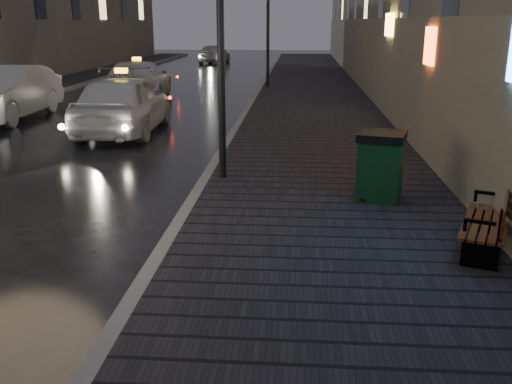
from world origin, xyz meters
The scene contains 12 objects.
sidewalk centered at (3.90, 21.00, 0.07)m, with size 4.60×58.00×0.15m, color black.
curb centered at (1.50, 21.00, 0.07)m, with size 0.20×58.00×0.15m, color slate.
sidewalk_far centered at (-8.70, 21.00, 0.07)m, with size 2.40×58.00×0.15m, color black.
curb_far centered at (-7.40, 21.00, 0.07)m, with size 0.20×58.00×0.15m, color slate.
lamp_near centered at (1.85, 6.00, 3.49)m, with size 0.36×0.36×5.28m.
lamp_far centered at (1.85, 22.00, 3.49)m, with size 0.36×0.36×5.28m.
bench centered at (5.91, 2.53, 0.56)m, with size 1.10×1.70×0.82m.
trash_bin centered at (4.74, 4.79, 0.74)m, with size 0.94×0.94×1.17m.
taxi_near centered at (-1.69, 11.17, 0.85)m, with size 2.01×5.00×1.70m, color silver.
car_left_mid centered at (-6.20, 13.17, 0.86)m, with size 1.81×5.19×1.71m, color #A7A8B0.
taxi_mid centered at (-3.20, 18.12, 0.79)m, with size 2.22×5.46×1.58m, color silver.
car_far centered at (-3.16, 39.17, 0.72)m, with size 1.71×4.24×1.45m, color #A8A7AF.
Camera 1 is at (3.32, -4.82, 3.12)m, focal length 40.00 mm.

